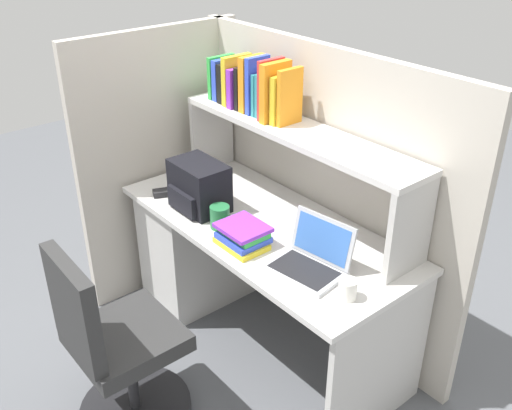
# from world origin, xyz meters

# --- Properties ---
(ground_plane) EXTENTS (8.00, 8.00, 0.00)m
(ground_plane) POSITION_xyz_m (0.00, 0.00, 0.00)
(ground_plane) COLOR #595B60
(desk) EXTENTS (1.60, 0.70, 0.73)m
(desk) POSITION_xyz_m (-0.39, 0.00, 0.40)
(desk) COLOR silver
(desk) RESTS_ON ground_plane
(cubicle_partition_rear) EXTENTS (1.84, 0.05, 1.55)m
(cubicle_partition_rear) POSITION_xyz_m (0.00, 0.38, 0.78)
(cubicle_partition_rear) COLOR #BCB5A8
(cubicle_partition_rear) RESTS_ON ground_plane
(cubicle_partition_left) EXTENTS (0.05, 1.06, 1.55)m
(cubicle_partition_left) POSITION_xyz_m (-0.85, -0.05, 0.78)
(cubicle_partition_left) COLOR #BCB5A8
(cubicle_partition_left) RESTS_ON ground_plane
(overhead_hutch) EXTENTS (1.44, 0.28, 0.45)m
(overhead_hutch) POSITION_xyz_m (0.00, 0.20, 1.08)
(overhead_hutch) COLOR beige
(overhead_hutch) RESTS_ON desk
(reference_books_on_shelf) EXTENTS (0.57, 0.19, 0.30)m
(reference_books_on_shelf) POSITION_xyz_m (-0.33, 0.20, 1.30)
(reference_books_on_shelf) COLOR green
(reference_books_on_shelf) RESTS_ON overhead_hutch
(laptop) EXTENTS (0.34, 0.29, 0.22)m
(laptop) POSITION_xyz_m (0.43, -0.09, 0.78)
(laptop) COLOR #B7BABF
(laptop) RESTS_ON desk
(backpack) EXTENTS (0.30, 0.23, 0.25)m
(backpack) POSITION_xyz_m (-0.34, -0.15, 0.85)
(backpack) COLOR black
(backpack) RESTS_ON desk
(computer_mouse) EXTENTS (0.10, 0.12, 0.03)m
(computer_mouse) POSITION_xyz_m (-0.57, -0.23, 0.75)
(computer_mouse) COLOR #262628
(computer_mouse) RESTS_ON desk
(paper_cup) EXTENTS (0.08, 0.08, 0.09)m
(paper_cup) POSITION_xyz_m (0.67, -0.13, 0.77)
(paper_cup) COLOR white
(paper_cup) RESTS_ON desk
(snack_canister) EXTENTS (0.10, 0.10, 0.11)m
(snack_canister) POSITION_xyz_m (-0.11, -0.19, 0.79)
(snack_canister) COLOR #26723F
(snack_canister) RESTS_ON desk
(desk_book_stack) EXTENTS (0.24, 0.19, 0.10)m
(desk_book_stack) POSITION_xyz_m (0.09, -0.20, 0.78)
(desk_book_stack) COLOR yellow
(desk_book_stack) RESTS_ON desk
(office_chair) EXTENTS (0.52, 0.52, 0.93)m
(office_chair) POSITION_xyz_m (0.01, -0.85, 0.39)
(office_chair) COLOR black
(office_chair) RESTS_ON ground_plane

